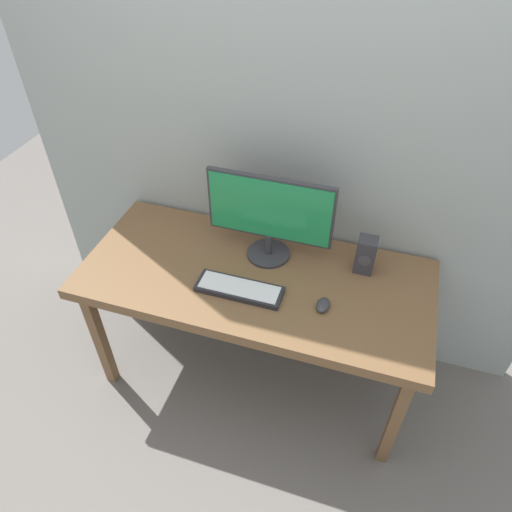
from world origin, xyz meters
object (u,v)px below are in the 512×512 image
(desk, at_px, (255,285))
(keyboard_primary, at_px, (239,289))
(mouse, at_px, (323,305))
(monitor, at_px, (270,214))
(speaker_right, at_px, (366,255))

(desk, bearing_deg, keyboard_primary, -106.16)
(keyboard_primary, bearing_deg, desk, 73.84)
(keyboard_primary, bearing_deg, mouse, 2.41)
(keyboard_primary, relative_size, mouse, 4.31)
(monitor, relative_size, keyboard_primary, 1.51)
(desk, distance_m, mouse, 0.37)
(monitor, bearing_deg, desk, -96.70)
(desk, relative_size, monitor, 2.77)
(desk, relative_size, keyboard_primary, 4.18)
(mouse, height_order, speaker_right, speaker_right)
(monitor, height_order, mouse, monitor)
(speaker_right, bearing_deg, mouse, -113.95)
(desk, distance_m, speaker_right, 0.53)
(desk, xyz_separation_m, monitor, (0.02, 0.16, 0.30))
(desk, relative_size, speaker_right, 8.98)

